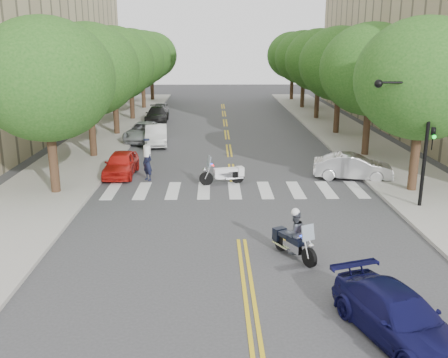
{
  "coord_description": "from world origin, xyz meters",
  "views": [
    {
      "loc": [
        -1.01,
        -17.59,
        7.28
      ],
      "look_at": [
        -0.58,
        3.96,
        1.3
      ],
      "focal_mm": 40.0,
      "sensor_mm": 36.0,
      "label": 1
    }
  ],
  "objects_px": {
    "motorcycle_police": "(294,235)",
    "motorcycle_parked": "(226,174)",
    "officer_standing": "(148,164)",
    "convertible": "(353,167)",
    "sedan_blue": "(398,316)"
  },
  "relations": [
    {
      "from": "officer_standing",
      "to": "sedan_blue",
      "type": "distance_m",
      "value": 17.16
    },
    {
      "from": "convertible",
      "to": "motorcycle_police",
      "type": "bearing_deg",
      "value": 166.83
    },
    {
      "from": "convertible",
      "to": "sedan_blue",
      "type": "bearing_deg",
      "value": -178.76
    },
    {
      "from": "sedan_blue",
      "to": "convertible",
      "type": "bearing_deg",
      "value": 61.11
    },
    {
      "from": "motorcycle_police",
      "to": "motorcycle_parked",
      "type": "bearing_deg",
      "value": -105.51
    },
    {
      "from": "motorcycle_police",
      "to": "officer_standing",
      "type": "relative_size",
      "value": 1.13
    },
    {
      "from": "motorcycle_police",
      "to": "sedan_blue",
      "type": "height_order",
      "value": "motorcycle_police"
    },
    {
      "from": "motorcycle_parked",
      "to": "sedan_blue",
      "type": "xyz_separation_m",
      "value": [
        3.99,
        -14.26,
        0.08
      ]
    },
    {
      "from": "motorcycle_parked",
      "to": "convertible",
      "type": "xyz_separation_m",
      "value": [
        6.91,
        0.81,
        0.15
      ]
    },
    {
      "from": "officer_standing",
      "to": "sedan_blue",
      "type": "xyz_separation_m",
      "value": [
        8.19,
        -15.07,
        -0.29
      ]
    },
    {
      "from": "motorcycle_police",
      "to": "convertible",
      "type": "height_order",
      "value": "motorcycle_police"
    },
    {
      "from": "motorcycle_police",
      "to": "motorcycle_parked",
      "type": "distance_m",
      "value": 9.54
    },
    {
      "from": "motorcycle_police",
      "to": "officer_standing",
      "type": "distance_m",
      "value": 11.92
    },
    {
      "from": "motorcycle_parked",
      "to": "officer_standing",
      "type": "xyz_separation_m",
      "value": [
        -4.2,
        0.81,
        0.37
      ]
    },
    {
      "from": "officer_standing",
      "to": "convertible",
      "type": "distance_m",
      "value": 11.11
    }
  ]
}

